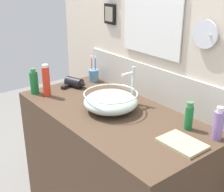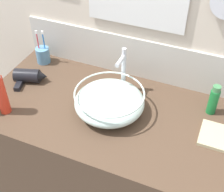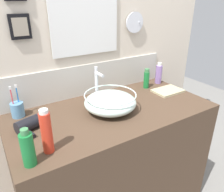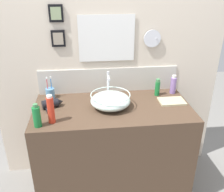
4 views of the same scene
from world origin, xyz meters
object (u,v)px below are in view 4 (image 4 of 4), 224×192
(hair_drier, at_px, (52,104))
(hand_towel, at_px, (172,101))
(toothbrush_cup, at_px, (50,93))
(shampoo_bottle, at_px, (51,109))
(lotion_bottle, at_px, (157,88))
(glass_bowl_sink, at_px, (110,100))
(faucet, at_px, (108,84))
(soap_dispenser, at_px, (173,85))
(spray_bottle, at_px, (37,116))

(hair_drier, relative_size, hand_towel, 0.84)
(toothbrush_cup, relative_size, shampoo_bottle, 0.91)
(lotion_bottle, distance_m, hand_towel, 0.19)
(glass_bowl_sink, height_order, hair_drier, glass_bowl_sink)
(glass_bowl_sink, xyz_separation_m, lotion_bottle, (0.45, 0.18, 0.01))
(glass_bowl_sink, distance_m, faucet, 0.18)
(soap_dispenser, bearing_deg, glass_bowl_sink, -161.13)
(hair_drier, bearing_deg, hand_towel, -1.12)
(lotion_bottle, bearing_deg, faucet, -178.59)
(shampoo_bottle, height_order, hand_towel, shampoo_bottle)
(soap_dispenser, bearing_deg, shampoo_bottle, -159.22)
(shampoo_bottle, bearing_deg, toothbrush_cup, 97.46)
(hair_drier, height_order, hand_towel, hair_drier)
(glass_bowl_sink, height_order, lotion_bottle, lotion_bottle)
(hand_towel, bearing_deg, toothbrush_cup, 168.87)
(faucet, xyz_separation_m, spray_bottle, (-0.56, -0.41, -0.06))
(faucet, height_order, lotion_bottle, faucet)
(spray_bottle, bearing_deg, shampoo_bottle, 25.12)
(soap_dispenser, height_order, lotion_bottle, soap_dispenser)
(spray_bottle, relative_size, soap_dispenser, 1.02)
(lotion_bottle, height_order, hand_towel, lotion_bottle)
(faucet, height_order, soap_dispenser, faucet)
(faucet, height_order, hand_towel, faucet)
(toothbrush_cup, height_order, hand_towel, toothbrush_cup)
(spray_bottle, relative_size, shampoo_bottle, 0.81)
(soap_dispenser, xyz_separation_m, lotion_bottle, (-0.16, -0.03, -0.01))
(toothbrush_cup, bearing_deg, hand_towel, -11.13)
(lotion_bottle, relative_size, hand_towel, 0.72)
(lotion_bottle, bearing_deg, soap_dispenser, 10.77)
(faucet, xyz_separation_m, shampoo_bottle, (-0.46, -0.36, -0.03))
(soap_dispenser, distance_m, lotion_bottle, 0.16)
(shampoo_bottle, xyz_separation_m, soap_dispenser, (1.07, 0.41, -0.03))
(toothbrush_cup, xyz_separation_m, soap_dispenser, (1.12, -0.02, 0.03))
(glass_bowl_sink, xyz_separation_m, faucet, (-0.00, 0.17, 0.08))
(shampoo_bottle, distance_m, hand_towel, 1.03)
(toothbrush_cup, relative_size, lotion_bottle, 1.27)
(shampoo_bottle, distance_m, lotion_bottle, 0.98)
(faucet, relative_size, soap_dispenser, 1.40)
(spray_bottle, height_order, lotion_bottle, spray_bottle)
(hand_towel, bearing_deg, glass_bowl_sink, -177.52)
(glass_bowl_sink, xyz_separation_m, spray_bottle, (-0.56, -0.24, 0.02))
(shampoo_bottle, height_order, soap_dispenser, shampoo_bottle)
(toothbrush_cup, distance_m, lotion_bottle, 0.97)
(faucet, distance_m, hand_towel, 0.57)
(glass_bowl_sink, relative_size, shampoo_bottle, 1.49)
(hair_drier, bearing_deg, glass_bowl_sink, -5.13)
(faucet, distance_m, spray_bottle, 0.69)
(spray_bottle, xyz_separation_m, lotion_bottle, (1.01, 0.42, -0.01))
(shampoo_bottle, relative_size, soap_dispenser, 1.25)
(glass_bowl_sink, distance_m, lotion_bottle, 0.48)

